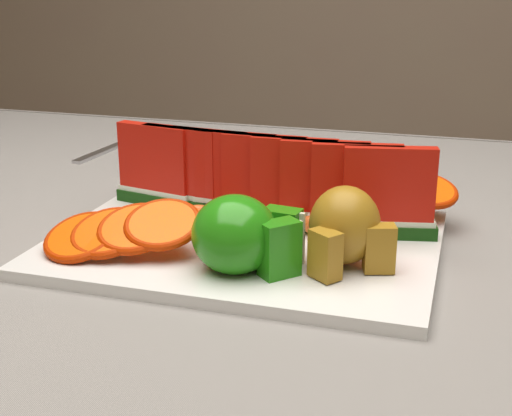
{
  "coord_description": "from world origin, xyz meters",
  "views": [
    {
      "loc": [
        0.3,
        -0.76,
        1.04
      ],
      "look_at": [
        0.1,
        -0.11,
        0.81
      ],
      "focal_mm": 50.0,
      "sensor_mm": 36.0,
      "label": 1
    }
  ],
  "objects_px": {
    "platter": "(245,243)",
    "pear_cluster": "(346,228)",
    "apple_cluster": "(243,236)",
    "fork": "(109,149)",
    "side_plate": "(356,165)"
  },
  "relations": [
    {
      "from": "apple_cluster",
      "to": "pear_cluster",
      "type": "bearing_deg",
      "value": 20.63
    },
    {
      "from": "apple_cluster",
      "to": "pear_cluster",
      "type": "distance_m",
      "value": 0.1
    },
    {
      "from": "platter",
      "to": "pear_cluster",
      "type": "height_order",
      "value": "pear_cluster"
    },
    {
      "from": "platter",
      "to": "apple_cluster",
      "type": "height_order",
      "value": "apple_cluster"
    },
    {
      "from": "platter",
      "to": "side_plate",
      "type": "xyz_separation_m",
      "value": [
        0.06,
        0.36,
        -0.0
      ]
    },
    {
      "from": "side_plate",
      "to": "pear_cluster",
      "type": "bearing_deg",
      "value": -82.32
    },
    {
      "from": "pear_cluster",
      "to": "platter",
      "type": "bearing_deg",
      "value": 159.12
    },
    {
      "from": "apple_cluster",
      "to": "side_plate",
      "type": "relative_size",
      "value": 0.51
    },
    {
      "from": "apple_cluster",
      "to": "platter",
      "type": "bearing_deg",
      "value": 106.09
    },
    {
      "from": "platter",
      "to": "apple_cluster",
      "type": "distance_m",
      "value": 0.09
    },
    {
      "from": "fork",
      "to": "pear_cluster",
      "type": "bearing_deg",
      "value": -40.36
    },
    {
      "from": "pear_cluster",
      "to": "fork",
      "type": "bearing_deg",
      "value": 139.64
    },
    {
      "from": "apple_cluster",
      "to": "fork",
      "type": "relative_size",
      "value": 0.61
    },
    {
      "from": "pear_cluster",
      "to": "side_plate",
      "type": "distance_m",
      "value": 0.41
    },
    {
      "from": "side_plate",
      "to": "fork",
      "type": "distance_m",
      "value": 0.41
    }
  ]
}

